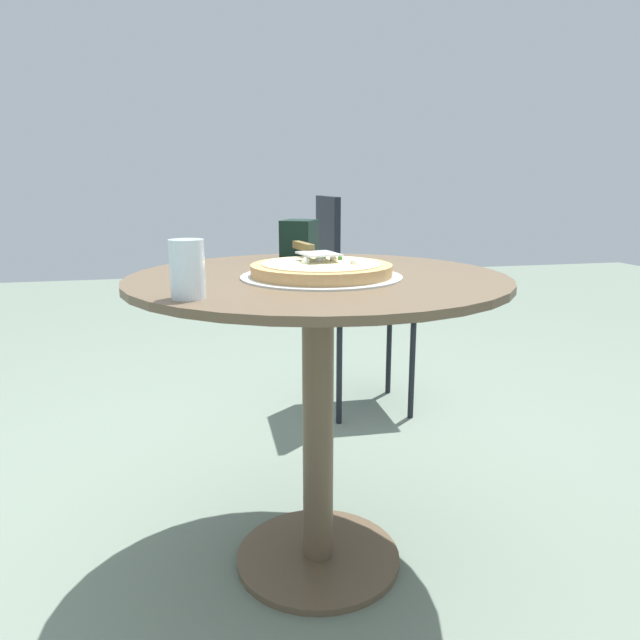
{
  "coord_description": "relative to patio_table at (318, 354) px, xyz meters",
  "views": [
    {
      "loc": [
        -1.31,
        0.29,
        0.96
      ],
      "look_at": [
        -0.04,
        0.0,
        0.65
      ],
      "focal_mm": 32.82,
      "sensor_mm": 36.0,
      "label": 1
    }
  ],
  "objects": [
    {
      "name": "drinking_cup",
      "position": [
        -0.23,
        0.3,
        0.25
      ],
      "size": [
        0.06,
        0.06,
        0.11
      ],
      "primitive_type": "cylinder",
      "color": "white",
      "rests_on": "patio_table"
    },
    {
      "name": "pizza_server",
      "position": [
        0.05,
        0.01,
        0.25
      ],
      "size": [
        0.22,
        0.09,
        0.02
      ],
      "color": "silver",
      "rests_on": "pizza_on_tray"
    },
    {
      "name": "napkin_dispenser",
      "position": [
        0.3,
        -0.01,
        0.25
      ],
      "size": [
        0.13,
        0.12,
        0.11
      ],
      "primitive_type": "cube",
      "rotation": [
        0.0,
        0.0,
        5.8
      ],
      "color": "black",
      "rests_on": "patio_table"
    },
    {
      "name": "patio_chair_near",
      "position": [
        1.01,
        -0.36,
        -0.04
      ],
      "size": [
        0.38,
        0.38,
        0.91
      ],
      "color": "black",
      "rests_on": "ground"
    },
    {
      "name": "ground_plane",
      "position": [
        0.0,
        0.0,
        -0.56
      ],
      "size": [
        10.0,
        10.0,
        0.0
      ],
      "primitive_type": "plane",
      "color": "slate"
    },
    {
      "name": "patio_table",
      "position": [
        0.0,
        0.0,
        0.0
      ],
      "size": [
        0.88,
        0.88,
        0.75
      ],
      "color": "brown",
      "rests_on": "ground"
    },
    {
      "name": "pizza_on_tray",
      "position": [
        -0.04,
        0.0,
        0.21
      ],
      "size": [
        0.37,
        0.37,
        0.05
      ],
      "color": "silver",
      "rests_on": "patio_table"
    }
  ]
}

